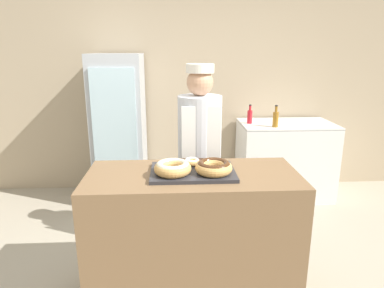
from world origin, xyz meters
The scene contains 13 objects.
wall_back centered at (0.00, 2.13, 1.35)m, with size 8.00×0.06×2.70m.
display_counter centered at (0.00, 0.00, 0.47)m, with size 1.44×0.64×0.95m.
serving_tray centered at (0.00, 0.00, 0.96)m, with size 0.56×0.38×0.02m.
donut_light_glaze centered at (-0.13, -0.06, 1.02)m, with size 0.24×0.24×0.08m.
donut_chocolate_glaze centered at (0.13, -0.06, 1.02)m, with size 0.24×0.24×0.08m.
donut_mini_center centered at (0.00, 0.12, 1.00)m, with size 0.12×0.12×0.04m.
brownie_back_left centered at (-0.09, 0.12, 0.99)m, with size 0.10×0.10×0.03m.
brownie_back_right centered at (0.09, 0.12, 0.99)m, with size 0.10×0.10×0.03m.
baker_person centered at (0.09, 0.60, 0.87)m, with size 0.36×0.36×1.65m.
beverage_fridge centered at (-0.75, 1.73, 0.86)m, with size 0.57×0.65×1.71m.
chest_freezer centered at (1.22, 1.74, 0.46)m, with size 1.09×0.66×0.91m.
bottle_amber centered at (1.01, 1.53, 1.01)m, with size 0.06×0.06×0.25m.
bottle_red centered at (0.77, 1.74, 1.00)m, with size 0.06×0.06×0.22m.
Camera 1 is at (-0.12, -2.16, 1.76)m, focal length 32.00 mm.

